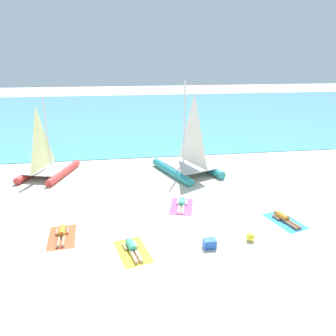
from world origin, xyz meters
TOP-DOWN VIEW (x-y plane):
  - ground_plane at (0.00, 10.00)m, footprint 120.00×120.00m
  - ocean_water at (0.00, 30.50)m, footprint 120.00×40.00m
  - sailboat_teal at (1.66, 6.97)m, footprint 4.21×5.15m
  - sailboat_red at (-7.24, 7.79)m, footprint 3.51×4.41m
  - towel_leftmost at (-5.19, 0.17)m, footprint 1.26×1.99m
  - sunbather_leftmost at (-5.20, 0.23)m, footprint 0.58×1.57m
  - towel_center_left at (-2.29, -1.32)m, footprint 1.54×2.11m
  - sunbather_center_left at (-2.31, -1.26)m, footprint 0.77×1.55m
  - towel_center_right at (0.31, 2.21)m, footprint 1.55×2.12m
  - sunbather_center_right at (0.33, 2.27)m, footprint 0.78×1.55m
  - towel_rightmost at (4.73, 0.02)m, footprint 1.54×2.12m
  - sunbather_rightmost at (4.72, 0.09)m, footprint 0.77×1.55m
  - beach_ball at (2.53, -1.26)m, footprint 0.35×0.35m
  - cooler_box at (0.73, -1.49)m, footprint 0.50×0.36m

SIDE VIEW (x-z plane):
  - ground_plane at x=0.00m, z-range 0.00..0.00m
  - towel_leftmost at x=-5.19m, z-range 0.00..0.01m
  - towel_center_left at x=-2.29m, z-range 0.00..0.01m
  - towel_center_right at x=0.31m, z-range 0.00..0.01m
  - towel_rightmost at x=4.73m, z-range 0.00..0.01m
  - ocean_water at x=0.00m, z-range 0.00..0.05m
  - sunbather_leftmost at x=-5.20m, z-range -0.02..0.28m
  - sunbather_center_left at x=-2.31m, z-range -0.02..0.28m
  - sunbather_center_right at x=0.33m, z-range -0.02..0.28m
  - sunbather_rightmost at x=4.72m, z-range -0.02..0.28m
  - beach_ball at x=2.53m, z-range 0.00..0.35m
  - cooler_box at x=0.73m, z-range 0.00..0.36m
  - sailboat_red at x=-7.24m, z-range -1.76..3.25m
  - sailboat_teal at x=1.66m, z-range -2.03..3.75m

